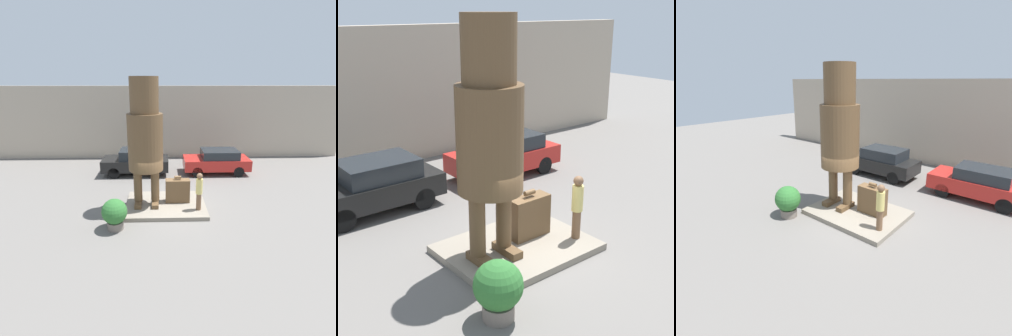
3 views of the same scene
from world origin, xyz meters
TOP-DOWN VIEW (x-y plane):
  - ground_plane at (0.00, 0.00)m, footprint 60.00×60.00m
  - pedestal at (0.00, 0.00)m, footprint 3.81×2.89m
  - building_backdrop at (0.00, 8.89)m, footprint 28.00×0.60m
  - statue_figure at (-0.91, -0.06)m, footprint 1.58×1.58m
  - giant_suitcase at (0.58, 0.20)m, footprint 1.17×0.47m
  - tourist at (1.50, -0.69)m, footprint 0.30×0.30m
  - parked_car_black at (-1.80, 4.80)m, footprint 4.22×1.86m
  - parked_car_red at (3.47, 4.87)m, footprint 4.24×1.86m
  - planter_pot at (-2.13, -1.94)m, footprint 1.05×1.05m

SIDE VIEW (x-z plane):
  - ground_plane at x=0.00m, z-range 0.00..0.00m
  - pedestal at x=0.00m, z-range 0.00..0.19m
  - planter_pot at x=-2.13m, z-range 0.06..1.38m
  - giant_suitcase at x=0.58m, z-range 0.10..1.44m
  - parked_car_red at x=3.47m, z-range 0.05..1.63m
  - parked_car_black at x=-1.80m, z-range 0.05..1.71m
  - tourist at x=1.50m, z-range 0.27..2.05m
  - building_backdrop at x=0.00m, z-range 0.00..5.48m
  - statue_figure at x=-0.91m, z-range 0.69..6.53m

